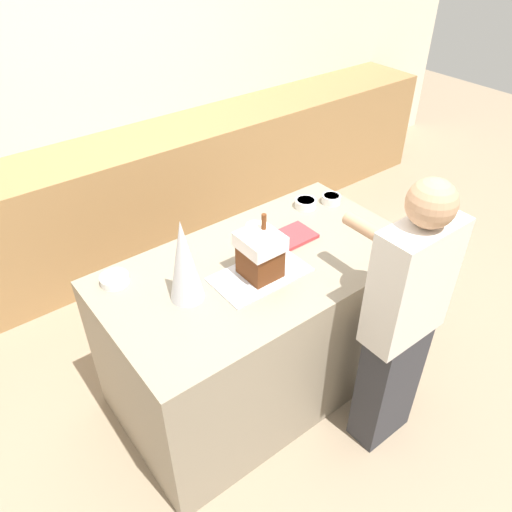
# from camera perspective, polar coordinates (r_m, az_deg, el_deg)

# --- Properties ---
(ground_plane) EXTENTS (12.00, 12.00, 0.00)m
(ground_plane) POSITION_cam_1_polar(r_m,az_deg,el_deg) (3.14, 0.45, -13.89)
(ground_plane) COLOR gray
(wall_back) EXTENTS (8.00, 0.05, 2.60)m
(wall_back) POSITION_cam_1_polar(r_m,az_deg,el_deg) (3.92, -18.71, 18.34)
(wall_back) COLOR beige
(wall_back) RESTS_ON ground_plane
(back_cabinet_block) EXTENTS (6.00, 0.60, 0.93)m
(back_cabinet_block) POSITION_cam_1_polar(r_m,az_deg,el_deg) (3.97, -14.60, 5.98)
(back_cabinet_block) COLOR #9E7547
(back_cabinet_block) RESTS_ON ground_plane
(kitchen_island) EXTENTS (1.63, 0.89, 0.90)m
(kitchen_island) POSITION_cam_1_polar(r_m,az_deg,el_deg) (2.80, 0.49, -8.10)
(kitchen_island) COLOR gray
(kitchen_island) RESTS_ON ground_plane
(baking_tray) EXTENTS (0.47, 0.27, 0.01)m
(baking_tray) POSITION_cam_1_polar(r_m,az_deg,el_deg) (2.43, 0.46, -2.11)
(baking_tray) COLOR silver
(baking_tray) RESTS_ON kitchen_island
(gingerbread_house) EXTENTS (0.19, 0.20, 0.31)m
(gingerbread_house) POSITION_cam_1_polar(r_m,az_deg,el_deg) (2.36, 0.48, 0.26)
(gingerbread_house) COLOR #5B2D14
(gingerbread_house) RESTS_ON baking_tray
(decorative_tree) EXTENTS (0.16, 0.16, 0.42)m
(decorative_tree) POSITION_cam_1_polar(r_m,az_deg,el_deg) (2.20, -8.23, -0.55)
(decorative_tree) COLOR silver
(decorative_tree) RESTS_ON kitchen_island
(candy_bowl_beside_tree) EXTENTS (0.14, 0.14, 0.04)m
(candy_bowl_beside_tree) POSITION_cam_1_polar(r_m,az_deg,el_deg) (2.47, -15.86, -2.56)
(candy_bowl_beside_tree) COLOR white
(candy_bowl_beside_tree) RESTS_ON kitchen_island
(candy_bowl_far_right) EXTENTS (0.11, 0.11, 0.05)m
(candy_bowl_far_right) POSITION_cam_1_polar(r_m,az_deg,el_deg) (3.02, 8.59, 6.50)
(candy_bowl_far_right) COLOR silver
(candy_bowl_far_right) RESTS_ON kitchen_island
(candy_bowl_near_tray_right) EXTENTS (0.10, 0.10, 0.05)m
(candy_bowl_near_tray_right) POSITION_cam_1_polar(r_m,az_deg,el_deg) (2.71, -0.11, 3.17)
(candy_bowl_near_tray_right) COLOR white
(candy_bowl_near_tray_right) RESTS_ON kitchen_island
(candy_bowl_near_tray_left) EXTENTS (0.13, 0.13, 0.05)m
(candy_bowl_near_tray_left) POSITION_cam_1_polar(r_m,az_deg,el_deg) (2.96, 5.69, 6.05)
(candy_bowl_near_tray_left) COLOR white
(candy_bowl_near_tray_left) RESTS_ON kitchen_island
(cookbook) EXTENTS (0.22, 0.18, 0.02)m
(cookbook) POSITION_cam_1_polar(r_m,az_deg,el_deg) (2.69, 4.30, 2.32)
(cookbook) COLOR #B23338
(cookbook) RESTS_ON kitchen_island
(person) EXTENTS (0.41, 0.51, 1.55)m
(person) POSITION_cam_1_polar(r_m,az_deg,el_deg) (2.42, 16.28, -7.40)
(person) COLOR #333338
(person) RESTS_ON ground_plane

